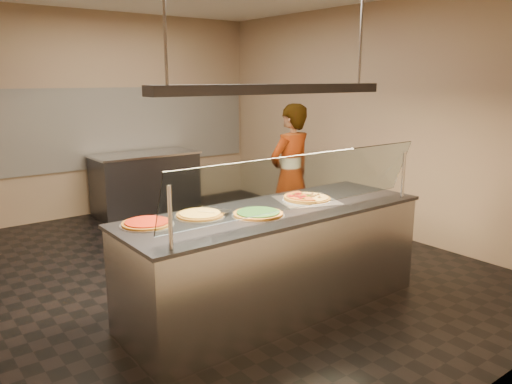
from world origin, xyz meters
TOP-DOWN VIEW (x-y plane):
  - ground at (0.00, 0.00)m, footprint 5.00×6.00m
  - wall_back at (0.00, 3.01)m, footprint 5.00×0.02m
  - wall_front at (0.00, -3.01)m, footprint 5.00×0.02m
  - wall_right at (2.51, 0.00)m, footprint 0.02×6.00m
  - tile_band at (0.00, 2.98)m, footprint 4.90×0.02m
  - serving_counter at (-0.15, -1.21)m, footprint 2.79×0.94m
  - sneeze_guard at (-0.15, -1.56)m, footprint 2.55×0.18m
  - perforated_tray at (0.28, -1.15)m, footprint 0.66×0.66m
  - half_pizza_pepperoni at (0.18, -1.14)m, footprint 0.35×0.48m
  - half_pizza_sausage at (0.38, -1.15)m, footprint 0.35×0.48m
  - pizza_spinach at (-0.39, -1.28)m, footprint 0.44×0.44m
  - pizza_cheese at (-0.78, -1.00)m, footprint 0.42×0.42m
  - pizza_tomato at (-1.24, -0.98)m, footprint 0.42×0.42m
  - pizza_spatula at (-0.68, -1.04)m, footprint 0.28×0.17m
  - prep_table at (0.39, 2.55)m, footprint 1.57×0.74m
  - worker at (1.18, 0.10)m, footprint 0.68×0.48m
  - heat_lamp_housing at (-0.15, -1.21)m, footprint 2.30×0.18m
  - lamp_rod_left at (-1.15, -1.21)m, footprint 0.02×0.02m
  - lamp_rod_right at (0.85, -1.21)m, footprint 0.02×0.02m

SIDE VIEW (x-z plane):
  - ground at x=0.00m, z-range -0.02..0.00m
  - serving_counter at x=-0.15m, z-range 0.00..0.93m
  - prep_table at x=0.39m, z-range 0.00..0.93m
  - worker at x=1.18m, z-range 0.00..1.74m
  - perforated_tray at x=0.28m, z-range 0.93..0.94m
  - pizza_tomato at x=-1.24m, z-range 0.93..0.96m
  - pizza_cheese at x=-0.78m, z-range 0.93..0.96m
  - pizza_spinach at x=-0.39m, z-range 0.93..0.96m
  - half_pizza_sausage at x=0.38m, z-range 0.94..0.98m
  - pizza_spatula at x=-0.68m, z-range 0.95..0.97m
  - half_pizza_pepperoni at x=0.18m, z-range 0.94..0.99m
  - sneeze_guard at x=-0.15m, z-range 0.96..1.49m
  - tile_band at x=0.00m, z-range 0.70..1.90m
  - wall_back at x=0.00m, z-range 0.00..3.00m
  - wall_front at x=0.00m, z-range 0.00..3.00m
  - wall_right at x=2.51m, z-range 0.00..3.00m
  - heat_lamp_housing at x=-0.15m, z-range 1.91..1.99m
  - lamp_rod_left at x=-1.15m, z-range 1.99..3.00m
  - lamp_rod_right at x=0.85m, z-range 1.99..3.00m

